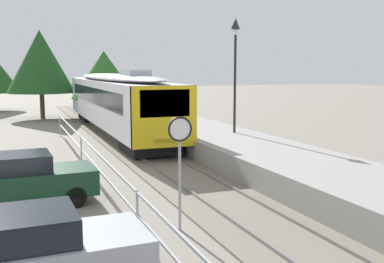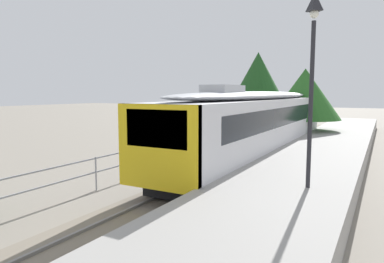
% 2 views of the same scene
% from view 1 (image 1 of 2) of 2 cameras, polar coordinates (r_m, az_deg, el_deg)
% --- Properties ---
extents(ground_plane, '(160.00, 160.00, 0.00)m').
position_cam_1_polar(ground_plane, '(20.21, -13.14, -3.58)').
color(ground_plane, gray).
extents(track_rails, '(3.20, 60.00, 0.14)m').
position_cam_1_polar(track_rails, '(20.82, -4.94, -2.97)').
color(track_rails, slate).
rests_on(track_rails, ground).
extents(commuter_train, '(2.82, 19.33, 3.74)m').
position_cam_1_polar(commuter_train, '(27.94, -9.45, 4.07)').
color(commuter_train, silver).
rests_on(commuter_train, track_rails).
extents(station_platform, '(3.90, 60.00, 0.90)m').
position_cam_1_polar(station_platform, '(21.87, 3.24, -1.33)').
color(station_platform, '#999691').
rests_on(station_platform, ground).
extents(platform_lamp_mid_platform, '(0.34, 0.34, 5.35)m').
position_cam_1_polar(platform_lamp_mid_platform, '(21.77, 5.42, 9.63)').
color(platform_lamp_mid_platform, '#232328').
rests_on(platform_lamp_mid_platform, station_platform).
extents(speed_limit_sign, '(0.61, 0.10, 2.81)m').
position_cam_1_polar(speed_limit_sign, '(10.91, -1.52, -1.65)').
color(speed_limit_sign, '#9EA0A5').
rests_on(speed_limit_sign, ground).
extents(carpark_fence, '(0.06, 36.06, 1.25)m').
position_cam_1_polar(carpark_fence, '(10.38, -6.86, -9.09)').
color(carpark_fence, '#9EA0A5').
rests_on(carpark_fence, ground).
extents(parked_hatchback_silver, '(4.05, 1.88, 1.53)m').
position_cam_1_polar(parked_hatchback_silver, '(8.50, -19.79, -14.25)').
color(parked_hatchback_silver, '#B7BABF').
rests_on(parked_hatchback_silver, ground).
extents(parked_hatchback_dark_green, '(4.07, 1.93, 1.53)m').
position_cam_1_polar(parked_hatchback_dark_green, '(14.01, -20.50, -5.59)').
color(parked_hatchback_dark_green, '#143823').
rests_on(parked_hatchback_dark_green, ground).
extents(tree_behind_carpark, '(5.27, 5.27, 6.95)m').
position_cam_1_polar(tree_behind_carpark, '(38.14, -18.39, 8.28)').
color(tree_behind_carpark, brown).
rests_on(tree_behind_carpark, ground).
extents(tree_behind_station_far, '(5.02, 5.02, 5.29)m').
position_cam_1_polar(tree_behind_station_far, '(35.80, -10.89, 6.96)').
color(tree_behind_station_far, brown).
rests_on(tree_behind_station_far, ground).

